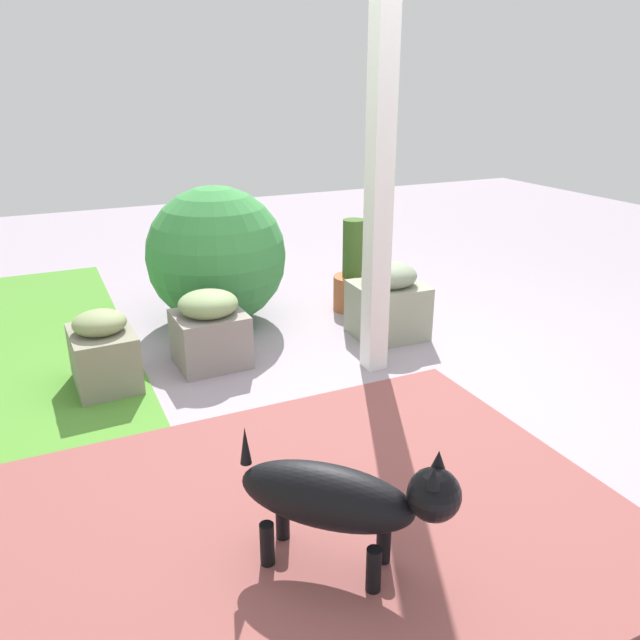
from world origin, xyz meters
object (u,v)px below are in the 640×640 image
(stone_planter_nearest, at_px, (388,302))
(round_shrub, at_px, (216,256))
(terracotta_pot_tall, at_px, (353,278))
(porch_pillar, at_px, (381,140))
(stone_planter_far, at_px, (103,352))
(stone_planter_mid, at_px, (210,329))
(dog, at_px, (341,498))

(stone_planter_nearest, xyz_separation_m, round_shrub, (0.72, 0.92, 0.23))
(stone_planter_nearest, relative_size, round_shrub, 0.53)
(round_shrub, xyz_separation_m, terracotta_pot_tall, (-0.17, -0.95, -0.23))
(porch_pillar, relative_size, terracotta_pot_tall, 3.87)
(stone_planter_far, distance_m, round_shrub, 1.12)
(porch_pillar, bearing_deg, stone_planter_far, 74.20)
(stone_planter_nearest, height_order, round_shrub, round_shrub)
(terracotta_pot_tall, bearing_deg, stone_planter_mid, 112.22)
(stone_planter_mid, height_order, terracotta_pot_tall, terracotta_pot_tall)
(porch_pillar, xyz_separation_m, stone_planter_mid, (0.44, 0.85, -1.06))
(porch_pillar, xyz_separation_m, dog, (-1.37, 0.91, -0.99))
(stone_planter_mid, relative_size, stone_planter_far, 1.03)
(stone_planter_mid, xyz_separation_m, stone_planter_far, (-0.03, 0.60, -0.02))
(stone_planter_far, bearing_deg, porch_pillar, -105.80)
(stone_planter_nearest, distance_m, terracotta_pot_tall, 0.55)
(round_shrub, bearing_deg, stone_planter_mid, 159.55)
(stone_planter_nearest, distance_m, round_shrub, 1.19)
(porch_pillar, xyz_separation_m, stone_planter_nearest, (0.38, -0.32, -1.05))
(porch_pillar, relative_size, stone_planter_far, 5.82)
(dog, bearing_deg, stone_planter_far, 16.77)
(terracotta_pot_tall, height_order, dog, terracotta_pot_tall)
(porch_pillar, relative_size, stone_planter_nearest, 5.20)
(porch_pillar, distance_m, terracotta_pot_tall, 1.44)
(stone_planter_mid, relative_size, dog, 0.73)
(stone_planter_mid, bearing_deg, stone_planter_far, 92.54)
(stone_planter_mid, distance_m, dog, 1.81)
(stone_planter_far, xyz_separation_m, dog, (-1.78, -0.54, 0.10))
(stone_planter_mid, height_order, stone_planter_far, stone_planter_mid)
(round_shrub, bearing_deg, porch_pillar, -151.34)
(stone_planter_nearest, bearing_deg, stone_planter_mid, 87.24)
(round_shrub, bearing_deg, stone_planter_nearest, -128.11)
(stone_planter_far, bearing_deg, round_shrub, -50.78)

